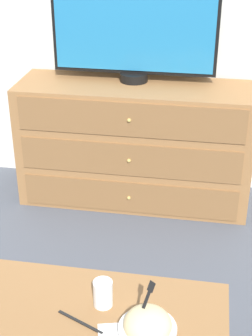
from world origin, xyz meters
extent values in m
plane|color=#474C56|center=(0.00, 0.00, 0.00)|extent=(12.00, 12.00, 0.00)
cube|color=olive|center=(0.09, -0.26, 0.39)|extent=(1.45, 0.45, 0.78)
cube|color=brown|center=(0.09, -0.49, 0.13)|extent=(1.33, 0.01, 0.21)
sphere|color=tan|center=(0.09, -0.49, 0.13)|extent=(0.02, 0.02, 0.02)
cube|color=brown|center=(0.09, -0.49, 0.39)|extent=(1.33, 0.01, 0.21)
sphere|color=tan|center=(0.09, -0.49, 0.39)|extent=(0.02, 0.02, 0.02)
cube|color=brown|center=(0.09, -0.49, 0.65)|extent=(1.33, 0.01, 0.21)
sphere|color=tan|center=(0.09, -0.49, 0.65)|extent=(0.02, 0.02, 0.02)
cylinder|color=black|center=(0.07, -0.18, 0.80)|extent=(0.17, 0.17, 0.05)
cube|color=black|center=(0.07, -0.17, 1.18)|extent=(0.99, 0.04, 0.69)
cube|color=#1E6B9E|center=(0.07, -0.19, 1.18)|extent=(0.95, 0.01, 0.65)
cube|color=olive|center=(0.19, -1.83, 0.43)|extent=(0.95, 0.51, 0.02)
cylinder|color=brown|center=(-0.24, -1.61, 0.21)|extent=(0.04, 0.04, 0.42)
cylinder|color=brown|center=(0.63, -1.61, 0.21)|extent=(0.04, 0.04, 0.42)
cylinder|color=silver|center=(0.39, -1.90, 0.46)|extent=(0.20, 0.20, 0.04)
ellipsoid|color=beige|center=(0.39, -1.90, 0.49)|extent=(0.17, 0.17, 0.11)
cube|color=black|center=(0.37, -1.88, 0.54)|extent=(0.06, 0.07, 0.16)
cube|color=black|center=(0.39, -1.85, 0.62)|extent=(0.03, 0.03, 0.03)
cylinder|color=white|center=(0.21, -1.77, 0.47)|extent=(0.07, 0.07, 0.07)
cylinder|color=white|center=(0.21, -1.77, 0.49)|extent=(0.07, 0.07, 0.11)
cube|color=black|center=(0.14, -1.87, 0.44)|extent=(0.18, 0.09, 0.01)
camera|label=1|loc=(0.53, -3.19, 1.78)|focal=55.00mm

